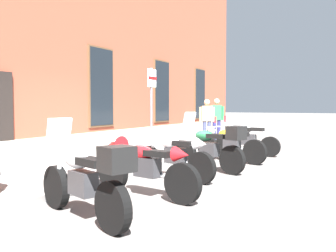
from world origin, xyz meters
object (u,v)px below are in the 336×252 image
(motorcycle_silver_touring, at_px, (86,179))
(parking_sign, at_px, (152,101))
(pedestrian_striped_shirt, at_px, (217,117))
(motorcycle_yellow_naked, at_px, (230,144))
(pedestrian_tan_coat, at_px, (207,118))
(motorcycle_white_sport, at_px, (171,152))
(motorcycle_grey_naked, at_px, (246,139))
(motorcycle_red_sport, at_px, (141,164))
(motorcycle_green_touring, at_px, (211,147))

(motorcycle_silver_touring, relative_size, parking_sign, 0.88)
(motorcycle_silver_touring, height_order, pedestrian_striped_shirt, pedestrian_striped_shirt)
(motorcycle_yellow_naked, distance_m, pedestrian_striped_shirt, 4.64)
(motorcycle_silver_touring, height_order, pedestrian_tan_coat, pedestrian_tan_coat)
(motorcycle_white_sport, bearing_deg, motorcycle_grey_naked, -4.53)
(motorcycle_yellow_naked, bearing_deg, motorcycle_grey_naked, -0.17)
(motorcycle_red_sport, xyz_separation_m, motorcycle_grey_naked, (5.87, -0.07, -0.06))
(motorcycle_green_touring, bearing_deg, motorcycle_white_sport, 160.31)
(pedestrian_striped_shirt, bearing_deg, motorcycle_white_sport, -166.88)
(motorcycle_white_sport, height_order, parking_sign, parking_sign)
(motorcycle_red_sport, relative_size, motorcycle_grey_naked, 1.06)
(motorcycle_white_sport, bearing_deg, motorcycle_green_touring, -19.69)
(motorcycle_silver_touring, height_order, motorcycle_red_sport, motorcycle_silver_touring)
(motorcycle_silver_touring, bearing_deg, motorcycle_red_sport, 3.58)
(motorcycle_green_touring, relative_size, pedestrian_striped_shirt, 1.20)
(motorcycle_yellow_naked, bearing_deg, motorcycle_white_sport, 173.07)
(motorcycle_silver_touring, bearing_deg, parking_sign, 20.01)
(motorcycle_red_sport, relative_size, pedestrian_striped_shirt, 1.31)
(motorcycle_white_sport, distance_m, pedestrian_tan_coat, 6.50)
(pedestrian_tan_coat, bearing_deg, motorcycle_grey_naked, -132.91)
(motorcycle_red_sport, distance_m, pedestrian_tan_coat, 8.08)
(motorcycle_white_sport, bearing_deg, motorcycle_silver_touring, -173.14)
(motorcycle_silver_touring, relative_size, pedestrian_tan_coat, 1.26)
(motorcycle_red_sport, distance_m, motorcycle_white_sport, 1.59)
(motorcycle_yellow_naked, distance_m, parking_sign, 2.46)
(motorcycle_grey_naked, relative_size, pedestrian_striped_shirt, 1.23)
(motorcycle_white_sport, xyz_separation_m, motorcycle_grey_naked, (4.31, -0.34, -0.06))
(motorcycle_white_sport, distance_m, motorcycle_yellow_naked, 2.79)
(motorcycle_white_sport, height_order, motorcycle_yellow_naked, motorcycle_white_sport)
(motorcycle_silver_touring, height_order, motorcycle_green_touring, motorcycle_green_touring)
(motorcycle_yellow_naked, height_order, pedestrian_tan_coat, pedestrian_tan_coat)
(motorcycle_silver_touring, height_order, motorcycle_white_sport, motorcycle_silver_touring)
(motorcycle_grey_naked, xyz_separation_m, pedestrian_striped_shirt, (2.63, 1.96, 0.58))
(pedestrian_striped_shirt, relative_size, parking_sign, 0.71)
(motorcycle_red_sport, height_order, pedestrian_striped_shirt, pedestrian_striped_shirt)
(motorcycle_white_sport, bearing_deg, pedestrian_tan_coat, 15.60)
(motorcycle_silver_touring, xyz_separation_m, motorcycle_yellow_naked, (5.84, 0.03, -0.08))
(motorcycle_silver_touring, height_order, parking_sign, parking_sign)
(motorcycle_yellow_naked, relative_size, motorcycle_grey_naked, 1.02)
(motorcycle_grey_naked, distance_m, pedestrian_striped_shirt, 3.33)
(motorcycle_white_sport, bearing_deg, motorcycle_yellow_naked, -6.93)
(motorcycle_green_touring, bearing_deg, parking_sign, 88.19)
(motorcycle_red_sport, relative_size, parking_sign, 0.93)
(motorcycle_silver_touring, relative_size, motorcycle_white_sport, 1.00)
(pedestrian_tan_coat, relative_size, parking_sign, 0.70)
(parking_sign, bearing_deg, motorcycle_yellow_naked, -45.34)
(motorcycle_silver_touring, relative_size, motorcycle_red_sport, 0.94)
(motorcycle_grey_naked, xyz_separation_m, pedestrian_tan_coat, (1.94, 2.09, 0.55))
(motorcycle_white_sport, bearing_deg, parking_sign, 43.93)
(pedestrian_striped_shirt, bearing_deg, pedestrian_tan_coat, 169.55)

